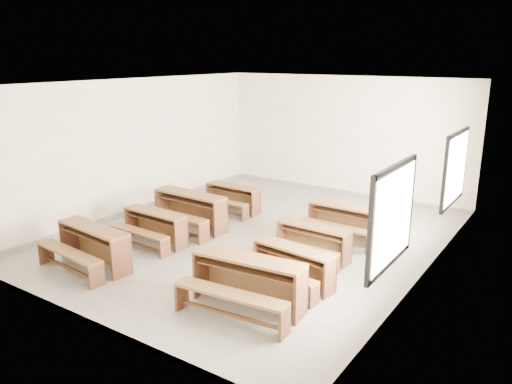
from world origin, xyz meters
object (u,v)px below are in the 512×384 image
Objects in this scene: desk_set_6 at (312,240)px; desk_set_7 at (344,220)px; desk_set_0 at (92,244)px; desk_set_3 at (232,196)px; desk_set_2 at (189,208)px; desk_set_5 at (292,264)px; desk_set_4 at (247,279)px; desk_set_1 at (154,225)px.

desk_set_7 is at bearing 90.03° from desk_set_6.
desk_set_0 reaches higher than desk_set_3.
desk_set_3 is (0.04, 1.53, -0.09)m from desk_set_2.
desk_set_6 is (3.14, 2.54, -0.06)m from desk_set_0.
desk_set_2 reaches higher than desk_set_6.
desk_set_2 is at bearing 166.52° from desk_set_5.
desk_set_2 is 3.37m from desk_set_7.
desk_set_5 is at bearing 75.04° from desk_set_4.
desk_set_0 is at bearing -152.00° from desk_set_5.
desk_set_5 is at bearing 0.12° from desk_set_1.
desk_set_4 is 1.08m from desk_set_5.
desk_set_1 is (0.09, 1.46, -0.05)m from desk_set_0.
desk_set_6 is (3.06, 0.01, -0.09)m from desk_set_2.
desk_set_0 is 1.46m from desk_set_1.
desk_set_2 reaches higher than desk_set_0.
desk_set_4 is 3.58m from desk_set_7.
desk_set_7 is (-0.03, 3.58, -0.06)m from desk_set_4.
desk_set_4 is (3.21, 0.31, 0.03)m from desk_set_0.
desk_set_4 reaches higher than desk_set_3.
desk_set_5 is at bearing -38.38° from desk_set_3.
desk_set_3 is 3.06m from desk_set_7.
desk_set_4 is (3.09, -3.76, 0.09)m from desk_set_3.
desk_set_4 is (3.13, -2.23, -0.00)m from desk_set_2.
desk_set_4 is 1.17× the size of desk_set_7.
desk_set_4 is at bearing -86.73° from desk_set_6.
desk_set_3 reaches higher than desk_set_6.
desk_set_4 is at bearing -18.53° from desk_set_1.
desk_set_2 is (0.08, 2.54, 0.03)m from desk_set_0.
desk_set_0 is 1.10× the size of desk_set_7.
desk_set_6 is at bearing 2.10° from desk_set_2.
desk_set_5 is 2.53m from desk_set_7.
desk_set_0 is 1.15× the size of desk_set_1.
desk_set_4 is at bearing 10.76° from desk_set_0.
desk_set_6 is at bearing -25.52° from desk_set_3.
desk_set_2 reaches higher than desk_set_4.
desk_set_7 is (3.09, 1.34, -0.06)m from desk_set_2.
desk_set_1 is at bearing 91.68° from desk_set_0.
desk_set_1 is at bearing -158.87° from desk_set_6.
desk_set_2 is (-0.01, 1.08, 0.08)m from desk_set_1.
desk_set_0 reaches higher than desk_set_5.
desk_set_4 is (3.11, -1.15, 0.08)m from desk_set_1.
desk_set_4 reaches higher than desk_set_0.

